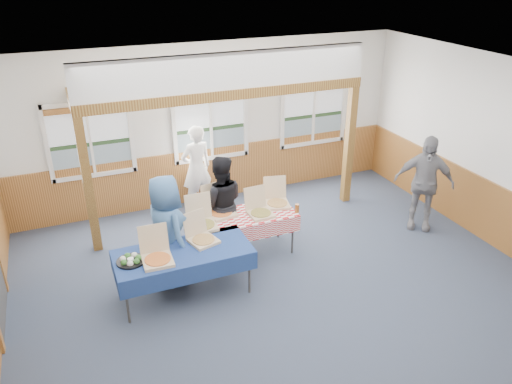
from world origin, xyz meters
TOP-DOWN VIEW (x-y plane):
  - floor at (0.00, 0.00)m, footprint 8.00×8.00m
  - ceiling at (0.00, 0.00)m, footprint 8.00×8.00m
  - wall_back at (0.00, 3.50)m, footprint 8.00×0.00m
  - wall_front at (0.00, -3.50)m, footprint 8.00×0.00m
  - wall_right at (4.00, 0.00)m, footprint 0.00×8.00m
  - wainscot_back at (0.00, 3.48)m, footprint 7.98×0.05m
  - wainscot_right at (3.98, 0.00)m, footprint 0.05×6.98m
  - window_left at (-2.30, 3.46)m, footprint 1.56×0.10m
  - window_mid at (0.00, 3.46)m, footprint 1.56×0.10m
  - window_right at (2.30, 3.46)m, footprint 1.56×0.10m
  - post_left at (-2.50, 2.30)m, footprint 0.15×0.15m
  - post_right at (2.50, 2.30)m, footprint 0.15×0.15m
  - cross_beam at (0.00, 2.30)m, footprint 5.15×0.18m
  - table_left at (-1.41, 0.47)m, footprint 2.11×1.23m
  - table_right at (-0.19, 1.16)m, footprint 1.86×1.25m
  - pizza_box_a at (-1.81, 0.36)m, footprint 0.44×0.52m
  - pizza_box_b at (-1.08, 0.63)m, footprint 0.49×0.55m
  - pizza_box_c at (-0.94, 1.07)m, footprint 0.44×0.53m
  - pizza_box_d at (-0.55, 1.36)m, footprint 0.51×0.59m
  - pizza_box_e at (0.06, 1.08)m, footprint 0.40×0.48m
  - pizza_box_f at (0.47, 1.30)m, footprint 0.49×0.56m
  - veggie_tray at (-2.16, 0.47)m, footprint 0.40×0.40m
  - drink_glass at (0.66, 0.91)m, footprint 0.07×0.07m
  - woman_white at (-0.44, 3.10)m, footprint 0.71×0.55m
  - woman_black at (-0.48, 1.53)m, footprint 0.96×0.82m
  - man_blue at (-1.54, 0.91)m, footprint 0.79×1.00m
  - person_grey at (3.18, 0.81)m, footprint 1.10×1.00m

SIDE VIEW (x-z plane):
  - floor at x=0.00m, z-range 0.00..0.00m
  - wainscot_back at x=0.00m, z-range 0.00..1.10m
  - wainscot_right at x=3.98m, z-range 0.00..1.10m
  - table_right at x=-0.19m, z-range 0.32..1.08m
  - table_left at x=-1.41m, z-range 0.33..1.08m
  - veggie_tray at x=-2.16m, z-range 0.74..0.83m
  - pizza_box_b at x=-1.08m, z-range 0.61..1.03m
  - pizza_box_e at x=0.06m, z-range 0.61..1.03m
  - pizza_box_f at x=0.47m, z-range 0.61..1.04m
  - pizza_box_a at x=-1.81m, z-range 0.60..1.05m
  - pizza_box_c at x=-0.94m, z-range 0.59..1.06m
  - pizza_box_d at x=-0.55m, z-range 0.59..1.06m
  - drink_glass at x=0.66m, z-range 0.76..0.91m
  - woman_black at x=-0.48m, z-range 0.00..1.70m
  - woman_white at x=-0.44m, z-range 0.00..1.75m
  - man_blue at x=-1.54m, z-range 0.00..1.78m
  - person_grey at x=3.18m, z-range 0.00..1.80m
  - post_left at x=-2.50m, z-range 0.00..2.40m
  - post_right at x=2.50m, z-range 0.00..2.40m
  - wall_back at x=0.00m, z-range -2.40..5.60m
  - wall_front at x=0.00m, z-range -2.40..5.60m
  - wall_right at x=4.00m, z-range -2.40..5.60m
  - window_left at x=-2.30m, z-range 0.95..2.41m
  - window_mid at x=0.00m, z-range 0.95..2.41m
  - window_right at x=2.30m, z-range 0.95..2.41m
  - cross_beam at x=0.00m, z-range 2.40..2.58m
  - ceiling at x=0.00m, z-range 3.20..3.20m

